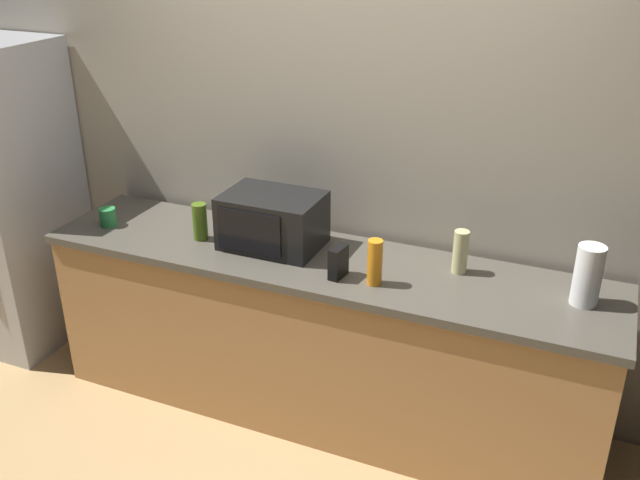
# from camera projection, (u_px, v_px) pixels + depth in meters

# --- Properties ---
(ground_plane) EXTENTS (8.00, 8.00, 0.00)m
(ground_plane) POSITION_uv_depth(u_px,v_px,m) (288.00, 456.00, 3.43)
(ground_plane) COLOR tan
(back_wall) EXTENTS (6.40, 0.10, 2.70)m
(back_wall) POSITION_uv_depth(u_px,v_px,m) (352.00, 146.00, 3.53)
(back_wall) COLOR #B2A893
(back_wall) RESTS_ON ground_plane
(counter_run) EXTENTS (2.84, 0.64, 0.90)m
(counter_run) POSITION_uv_depth(u_px,v_px,m) (320.00, 337.00, 3.57)
(counter_run) COLOR #B27F4C
(counter_run) RESTS_ON ground_plane
(microwave) EXTENTS (0.48, 0.35, 0.27)m
(microwave) POSITION_uv_depth(u_px,v_px,m) (272.00, 221.00, 3.46)
(microwave) COLOR black
(microwave) RESTS_ON counter_run
(paper_towel_roll) EXTENTS (0.12, 0.12, 0.27)m
(paper_towel_roll) POSITION_uv_depth(u_px,v_px,m) (588.00, 275.00, 2.94)
(paper_towel_roll) COLOR white
(paper_towel_roll) RESTS_ON counter_run
(cordless_phone) EXTENTS (0.06, 0.12, 0.15)m
(cordless_phone) POSITION_uv_depth(u_px,v_px,m) (338.00, 262.00, 3.18)
(cordless_phone) COLOR black
(cordless_phone) RESTS_ON counter_run
(bottle_vinegar) EXTENTS (0.07, 0.07, 0.21)m
(bottle_vinegar) POSITION_uv_depth(u_px,v_px,m) (460.00, 252.00, 3.21)
(bottle_vinegar) COLOR beige
(bottle_vinegar) RESTS_ON counter_run
(bottle_dish_soap) EXTENTS (0.07, 0.07, 0.21)m
(bottle_dish_soap) POSITION_uv_depth(u_px,v_px,m) (375.00, 262.00, 3.11)
(bottle_dish_soap) COLOR orange
(bottle_dish_soap) RESTS_ON counter_run
(bottle_olive_oil) EXTENTS (0.07, 0.07, 0.19)m
(bottle_olive_oil) POSITION_uv_depth(u_px,v_px,m) (200.00, 222.00, 3.55)
(bottle_olive_oil) COLOR #4C6B19
(bottle_olive_oil) RESTS_ON counter_run
(mug_green) EXTENTS (0.09, 0.09, 0.10)m
(mug_green) POSITION_uv_depth(u_px,v_px,m) (108.00, 217.00, 3.72)
(mug_green) COLOR #2D8C47
(mug_green) RESTS_ON counter_run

